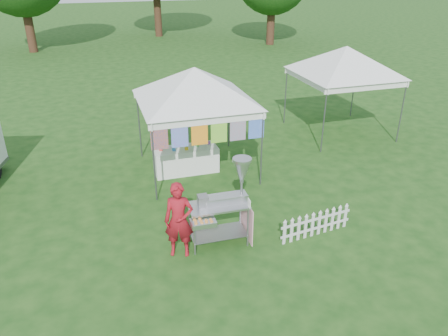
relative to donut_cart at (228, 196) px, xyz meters
name	(u,v)px	position (x,y,z in m)	size (l,w,h in m)	color
ground	(235,235)	(0.24, 0.21, -1.14)	(120.00, 120.00, 0.00)	#164012
canopy_main	(194,67)	(0.24, 3.70, 1.85)	(4.24, 4.24, 3.45)	#59595E
canopy_right	(347,46)	(5.74, 5.21, 1.85)	(4.24, 4.24, 3.45)	#59595E
donut_cart	(228,196)	(0.00, 0.00, 0.00)	(1.41, 0.93, 1.93)	gray
vendor	(179,220)	(-1.07, -0.11, -0.32)	(0.60, 0.39, 1.63)	maroon
picket_fence	(316,224)	(1.94, -0.34, -0.85)	(1.79, 0.26, 0.56)	silver
display_table	(186,160)	(-0.09, 3.68, -0.77)	(1.80, 0.70, 0.74)	white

